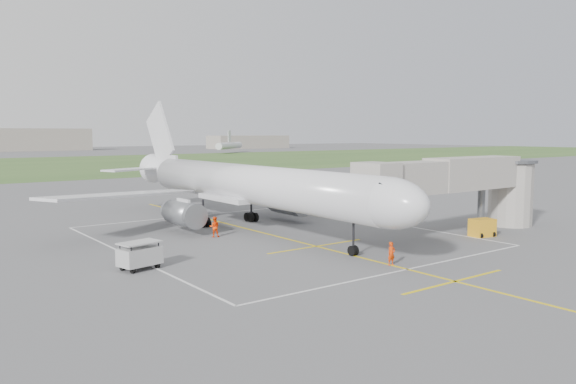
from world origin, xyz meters
TOP-DOWN VIEW (x-y plane):
  - ground at (0.00, 0.00)m, footprint 700.00×700.00m
  - grass_strip at (0.00, 130.00)m, footprint 700.00×120.00m
  - apron_markings at (0.00, -5.82)m, footprint 28.20×60.00m
  - airliner at (-0.00, 0.75)m, footprint 38.93×46.75m
  - jet_bridge at (15.72, -13.50)m, footprint 23.40×5.00m
  - gpu_unit at (15.18, -15.61)m, footprint 2.41×1.89m
  - baggage_cart at (-15.00, -8.82)m, footprint 3.10×2.25m
  - ramp_worker_nose at (0.02, -18.46)m, footprint 0.65×0.46m
  - ramp_worker_wing at (-4.77, -1.14)m, footprint 1.14×1.06m
  - distant_aircraft at (23.78, 172.15)m, footprint 194.64×58.65m

SIDE VIEW (x-z plane):
  - ground at x=0.00m, z-range 0.00..0.00m
  - apron_markings at x=0.00m, z-range 0.00..0.01m
  - grass_strip at x=0.00m, z-range 0.00..0.02m
  - gpu_unit at x=15.18m, z-range -0.01..1.63m
  - ramp_worker_nose at x=0.02m, z-range 0.00..1.70m
  - ramp_worker_wing at x=-4.77m, z-range 0.00..1.88m
  - baggage_cart at x=-15.00m, z-range 0.02..1.97m
  - distant_aircraft at x=23.78m, z-range -0.84..8.01m
  - airliner at x=0.00m, z-range -2.37..11.15m
  - jet_bridge at x=15.72m, z-range 1.14..8.34m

